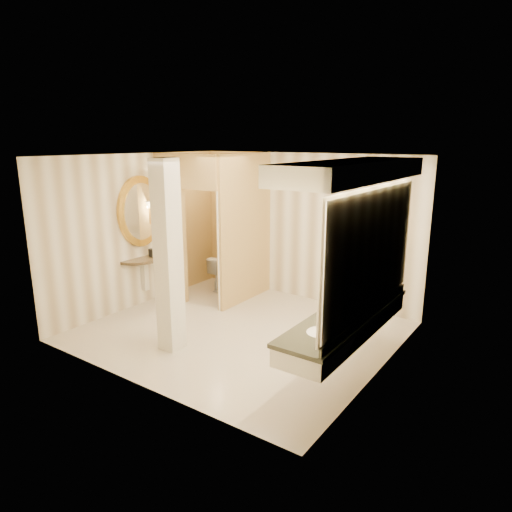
{
  "coord_description": "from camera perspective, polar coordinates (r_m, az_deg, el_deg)",
  "views": [
    {
      "loc": [
        4.03,
        -5.31,
        2.93
      ],
      "look_at": [
        0.18,
        0.2,
        1.21
      ],
      "focal_mm": 32.0,
      "sensor_mm": 36.0,
      "label": 1
    }
  ],
  "objects": [
    {
      "name": "wall_left",
      "position": [
        8.37,
        -14.57,
        3.03
      ],
      "size": [
        0.02,
        4.0,
        2.7
      ],
      "primitive_type": "cube",
      "color": "white",
      "rests_on": "floor"
    },
    {
      "name": "soap_bottle_b",
      "position": [
        5.79,
        11.11,
        -6.11
      ],
      "size": [
        0.1,
        0.1,
        0.11
      ],
      "primitive_type": "imported",
      "rotation": [
        0.0,
        0.0,
        0.15
      ],
      "color": "silver",
      "rests_on": "vanity"
    },
    {
      "name": "soap_bottle_a",
      "position": [
        5.38,
        9.51,
        -7.49
      ],
      "size": [
        0.07,
        0.07,
        0.14
      ],
      "primitive_type": "imported",
      "rotation": [
        0.0,
        0.0,
        0.16
      ],
      "color": "beige",
      "rests_on": "vanity"
    },
    {
      "name": "console_shelf",
      "position": [
        8.38,
        -14.14,
        3.01
      ],
      "size": [
        0.96,
        0.96,
        1.93
      ],
      "color": "black",
      "rests_on": "floor"
    },
    {
      "name": "tissue_box",
      "position": [
        8.45,
        -12.67,
        0.42
      ],
      "size": [
        0.17,
        0.17,
        0.14
      ],
      "primitive_type": "cube",
      "rotation": [
        0.0,
        0.0,
        -0.24
      ],
      "color": "black",
      "rests_on": "console_shelf"
    },
    {
      "name": "toilet",
      "position": [
        9.16,
        -3.96,
        -2.07
      ],
      "size": [
        0.39,
        0.68,
        0.68
      ],
      "primitive_type": "imported",
      "rotation": [
        0.0,
        0.0,
        3.16
      ],
      "color": "white",
      "rests_on": "floor"
    },
    {
      "name": "pillar",
      "position": [
        6.4,
        -10.91,
        -0.18
      ],
      "size": [
        0.29,
        0.29,
        2.7
      ],
      "primitive_type": "cube",
      "color": "silver",
      "rests_on": "floor"
    },
    {
      "name": "wall_right",
      "position": [
        5.82,
        15.82,
        -1.94
      ],
      "size": [
        0.02,
        4.0,
        2.7
      ],
      "primitive_type": "cube",
      "color": "white",
      "rests_on": "floor"
    },
    {
      "name": "soap_bottle_c",
      "position": [
        5.83,
        10.69,
        -5.52
      ],
      "size": [
        0.08,
        0.08,
        0.19
      ],
      "primitive_type": "imported",
      "rotation": [
        0.0,
        0.0,
        -0.07
      ],
      "color": "#C6B28C",
      "rests_on": "vanity"
    },
    {
      "name": "wall_back",
      "position": [
        8.49,
        6.01,
        3.58
      ],
      "size": [
        4.5,
        0.02,
        2.7
      ],
      "primitive_type": "cube",
      "color": "white",
      "rests_on": "floor"
    },
    {
      "name": "wall_front",
      "position": [
        5.45,
        -14.97,
        -2.99
      ],
      "size": [
        4.5,
        0.02,
        2.7
      ],
      "primitive_type": "cube",
      "color": "white",
      "rests_on": "floor"
    },
    {
      "name": "wall_sconce",
      "position": [
        8.35,
        -11.03,
        5.87
      ],
      "size": [
        0.14,
        0.14,
        0.42
      ],
      "color": "#BD8E3C",
      "rests_on": "toilet_closet"
    },
    {
      "name": "toilet_closet",
      "position": [
        8.27,
        -4.39,
        3.57
      ],
      "size": [
        1.5,
        1.55,
        2.7
      ],
      "color": "#DBBC72",
      "rests_on": "floor"
    },
    {
      "name": "floor",
      "position": [
        7.28,
        -2.07,
        -9.37
      ],
      "size": [
        4.5,
        4.5,
        0.0
      ],
      "primitive_type": "plane",
      "color": "beige",
      "rests_on": "ground"
    },
    {
      "name": "ceiling",
      "position": [
        6.67,
        -2.28,
        12.39
      ],
      "size": [
        4.5,
        4.5,
        0.0
      ],
      "primitive_type": "plane",
      "rotation": [
        3.14,
        0.0,
        0.0
      ],
      "color": "white",
      "rests_on": "wall_back"
    },
    {
      "name": "vanity",
      "position": [
        5.48,
        11.95,
        0.32
      ],
      "size": [
        0.75,
        2.72,
        2.09
      ],
      "color": "silver",
      "rests_on": "floor"
    }
  ]
}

